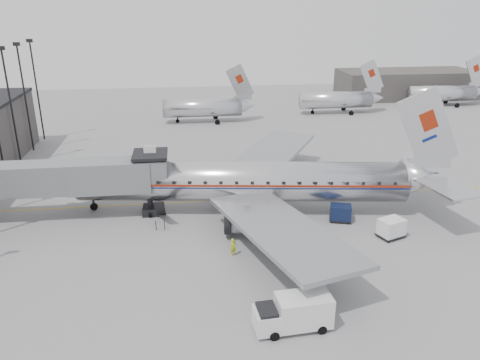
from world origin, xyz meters
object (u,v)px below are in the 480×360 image
object	(u,v)px
baggage_cart_navy	(341,213)
service_van	(294,312)
baggage_cart_white	(391,228)
ramp_worker	(233,247)
airliner	(249,181)

from	to	relation	value
baggage_cart_navy	service_van	bearing A→B (deg)	-102.25
baggage_cart_white	baggage_cart_navy	bearing A→B (deg)	111.47
baggage_cart_navy	ramp_worker	bearing A→B (deg)	-138.05
service_van	ramp_worker	world-z (taller)	service_van
airliner	baggage_cart_navy	size ratio (longest dim) A/B	16.69
baggage_cart_white	ramp_worker	distance (m)	14.86
ramp_worker	service_van	bearing A→B (deg)	-102.35
baggage_cart_white	ramp_worker	bearing A→B (deg)	165.35
airliner	baggage_cart_white	world-z (taller)	airliner
baggage_cart_navy	baggage_cart_white	size ratio (longest dim) A/B	0.90
airliner	ramp_worker	world-z (taller)	airliner
airliner	baggage_cart_navy	xyz separation A→B (m)	(8.60, -3.48, -2.40)
ramp_worker	baggage_cart_white	bearing A→B (deg)	-22.59
airliner	baggage_cart_navy	world-z (taller)	airliner
baggage_cart_white	ramp_worker	xyz separation A→B (m)	(-14.78, -1.51, -0.17)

